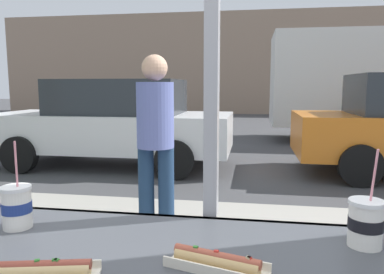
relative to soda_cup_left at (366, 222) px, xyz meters
The scene contains 10 objects.
ground_plane 8.23m from the soda_cup_left, 93.46° to the left, with size 60.00×60.00×0.00m, color #424244.
sidewalk_strip 2.08m from the soda_cup_left, 105.81° to the left, with size 16.00×2.80×0.12m, color #9E998E.
window_wall 0.87m from the soda_cup_left, 155.99° to the left, with size 2.84×0.20×2.90m.
building_facade_far 19.60m from the soda_cup_left, 91.45° to the left, with size 28.00×1.20×5.37m, color gray.
soda_cup_left is the anchor object (origin of this frame).
soda_cup_right 1.13m from the soda_cup_left, behind, with size 0.10×0.10×0.30m.
hotdog_tray_near 0.48m from the soda_cup_left, 153.00° to the right, with size 0.29×0.16×0.05m.
hotdog_tray_far 0.92m from the soda_cup_left, 158.32° to the right, with size 0.29×0.15×0.05m.
parked_car_white 6.16m from the soda_cup_left, 117.88° to the left, with size 4.39×1.89×1.61m.
pedestrian 2.27m from the soda_cup_left, 120.91° to the left, with size 0.32×0.32×1.63m.
Camera 1 is at (0.15, -1.29, 1.49)m, focal length 34.92 mm.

